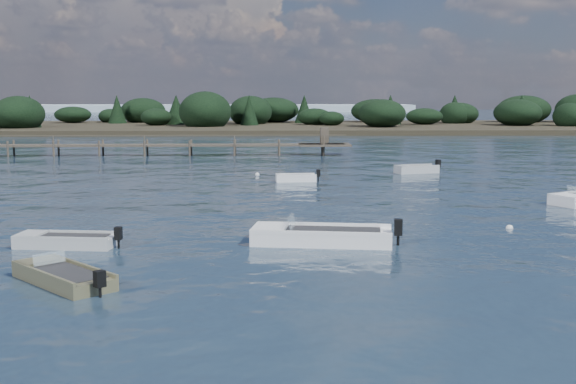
{
  "coord_description": "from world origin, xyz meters",
  "views": [
    {
      "loc": [
        -2.22,
        -21.62,
        5.82
      ],
      "look_at": [
        -0.84,
        14.0,
        1.0
      ],
      "focal_mm": 45.0,
      "sensor_mm": 36.0,
      "label": 1
    }
  ],
  "objects_px": {
    "dinghy_mid_grey": "(66,243)",
    "jetty": "(56,146)",
    "tender_far_grey_b": "(417,171)",
    "dinghy_mid_white_a": "(321,239)",
    "dinghy_near_olive": "(63,279)",
    "tender_far_white": "(296,179)"
  },
  "relations": [
    {
      "from": "dinghy_mid_white_a",
      "to": "tender_far_white",
      "type": "bearing_deg",
      "value": 89.97
    },
    {
      "from": "dinghy_mid_white_a",
      "to": "dinghy_mid_grey",
      "type": "height_order",
      "value": "dinghy_mid_white_a"
    },
    {
      "from": "tender_far_white",
      "to": "dinghy_mid_white_a",
      "type": "xyz_separation_m",
      "value": [
        -0.01,
        -20.46,
        0.03
      ]
    },
    {
      "from": "dinghy_near_olive",
      "to": "dinghy_mid_grey",
      "type": "xyz_separation_m",
      "value": [
        -1.35,
        5.5,
        0.0
      ]
    },
    {
      "from": "dinghy_near_olive",
      "to": "jetty",
      "type": "relative_size",
      "value": 0.06
    },
    {
      "from": "dinghy_mid_white_a",
      "to": "jetty",
      "type": "distance_m",
      "value": 47.19
    },
    {
      "from": "tender_far_white",
      "to": "dinghy_mid_grey",
      "type": "distance_m",
      "value": 22.95
    },
    {
      "from": "dinghy_mid_white_a",
      "to": "jetty",
      "type": "bearing_deg",
      "value": 117.68
    },
    {
      "from": "dinghy_mid_white_a",
      "to": "dinghy_mid_grey",
      "type": "relative_size",
      "value": 1.44
    },
    {
      "from": "dinghy_mid_grey",
      "to": "dinghy_mid_white_a",
      "type": "bearing_deg",
      "value": 1.43
    },
    {
      "from": "dinghy_mid_grey",
      "to": "jetty",
      "type": "distance_m",
      "value": 43.72
    },
    {
      "from": "tender_far_grey_b",
      "to": "dinghy_mid_grey",
      "type": "bearing_deg",
      "value": -126.82
    },
    {
      "from": "dinghy_mid_white_a",
      "to": "jetty",
      "type": "relative_size",
      "value": 0.09
    },
    {
      "from": "dinghy_near_olive",
      "to": "jetty",
      "type": "distance_m",
      "value": 49.38
    },
    {
      "from": "dinghy_mid_grey",
      "to": "tender_far_grey_b",
      "type": "height_order",
      "value": "tender_far_grey_b"
    },
    {
      "from": "dinghy_near_olive",
      "to": "dinghy_mid_grey",
      "type": "distance_m",
      "value": 5.66
    },
    {
      "from": "tender_far_white",
      "to": "tender_far_grey_b",
      "type": "relative_size",
      "value": 0.83
    },
    {
      "from": "dinghy_mid_grey",
      "to": "tender_far_grey_b",
      "type": "bearing_deg",
      "value": 53.18
    },
    {
      "from": "dinghy_mid_grey",
      "to": "jetty",
      "type": "bearing_deg",
      "value": 105.97
    },
    {
      "from": "dinghy_near_olive",
      "to": "tender_far_grey_b",
      "type": "xyz_separation_m",
      "value": [
        17.84,
        31.14,
        0.03
      ]
    },
    {
      "from": "dinghy_mid_white_a",
      "to": "jetty",
      "type": "xyz_separation_m",
      "value": [
        -21.92,
        41.78,
        0.81
      ]
    },
    {
      "from": "dinghy_mid_white_a",
      "to": "tender_far_grey_b",
      "type": "relative_size",
      "value": 1.64
    }
  ]
}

